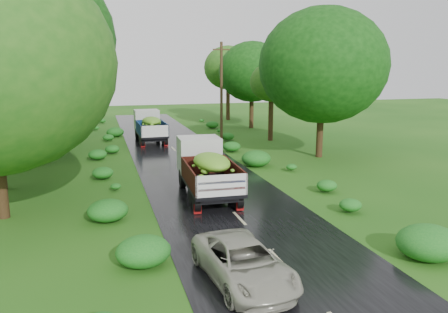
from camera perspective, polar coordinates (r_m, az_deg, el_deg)
name	(u,v)px	position (r m, az deg, el deg)	size (l,w,h in m)	color
ground	(278,260)	(14.40, 7.09, -13.22)	(120.00, 120.00, 0.00)	#184C10
road	(232,211)	(18.76, 1.07, -7.10)	(6.50, 80.00, 0.02)	black
road_lines	(226,204)	(19.67, 0.21, -6.17)	(0.12, 69.60, 0.00)	#BFB78C
truck_near	(206,166)	(20.69, -2.37, -1.24)	(2.38, 6.10, 2.53)	black
truck_far	(150,125)	(36.31, -9.71, 4.09)	(2.18, 5.90, 2.46)	black
car	(243,262)	(12.70, 2.53, -13.62)	(1.96, 4.24, 1.18)	#A8A895
utility_pole	(221,91)	(35.41, -0.34, 8.50)	(1.40, 0.22, 7.99)	#382616
trees_left	(24,53)	(34.20, -24.71, 12.23)	(6.46, 34.61, 10.28)	black
trees_right	(269,71)	(38.90, 5.84, 11.10)	(4.33, 26.15, 7.99)	black
shrubs	(190,161)	(27.10, -4.53, -0.53)	(11.90, 44.00, 0.70)	#16601A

